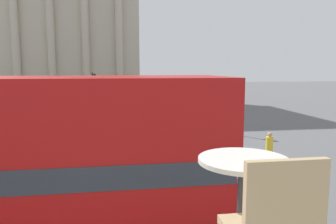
% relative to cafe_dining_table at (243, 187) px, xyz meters
% --- Properties ---
extents(cafe_dining_table, '(0.60, 0.60, 0.73)m').
position_rel_cafe_dining_table_xyz_m(cafe_dining_table, '(0.00, 0.00, 0.00)').
color(cafe_dining_table, '#2D2D30').
rests_on(cafe_dining_table, cafe_floor_slab).
extents(plaza_building_left, '(25.86, 14.93, 22.52)m').
position_rel_cafe_dining_table_xyz_m(plaza_building_left, '(-10.46, 46.95, 7.67)').
color(plaza_building_left, beige).
rests_on(plaza_building_left, ground_plane).
extents(traffic_light_near, '(0.42, 0.24, 3.48)m').
position_rel_cafe_dining_table_xyz_m(traffic_light_near, '(-3.31, 10.96, -1.30)').
color(traffic_light_near, black).
rests_on(traffic_light_near, ground_plane).
extents(traffic_light_mid, '(0.42, 0.24, 3.57)m').
position_rel_cafe_dining_table_xyz_m(traffic_light_mid, '(6.37, 19.25, -1.25)').
color(traffic_light_mid, black).
rests_on(traffic_light_mid, ground_plane).
extents(traffic_light_far, '(0.42, 0.24, 4.02)m').
position_rel_cafe_dining_table_xyz_m(traffic_light_far, '(-2.76, 26.84, -0.97)').
color(traffic_light_far, black).
rests_on(traffic_light_far, ground_plane).
extents(car_black, '(4.20, 1.93, 1.35)m').
position_rel_cafe_dining_table_xyz_m(car_black, '(2.90, 16.18, -2.89)').
color(car_black, black).
rests_on(car_black, ground_plane).
extents(pedestrian_olive, '(0.32, 0.32, 1.59)m').
position_rel_cafe_dining_table_xyz_m(pedestrian_olive, '(1.31, 21.66, -2.68)').
color(pedestrian_olive, '#282B33').
rests_on(pedestrian_olive, ground_plane).
extents(pedestrian_yellow, '(0.32, 0.32, 1.60)m').
position_rel_cafe_dining_table_xyz_m(pedestrian_yellow, '(5.80, 11.24, -2.68)').
color(pedestrian_yellow, '#282B33').
rests_on(pedestrian_yellow, ground_plane).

